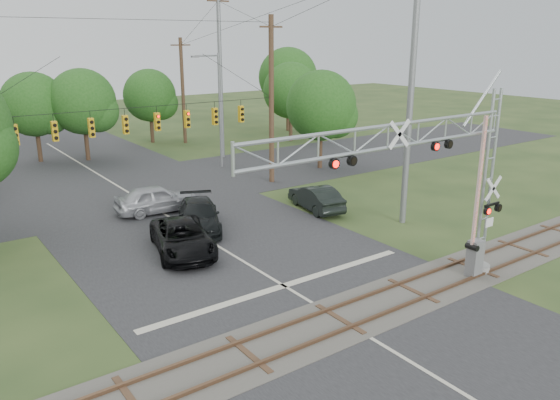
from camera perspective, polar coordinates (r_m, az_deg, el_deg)
ground at (r=19.50m, az=10.30°, el=-14.55°), size 160.00×160.00×0.00m
road_main at (r=26.59m, az=-5.34°, el=-5.55°), size 14.00×90.00×0.02m
road_cross at (r=38.73m, az=-15.95°, el=1.00°), size 90.00×12.00×0.02m
railroad_track at (r=20.71m, az=6.26°, el=-12.28°), size 90.00×3.20×0.17m
crossing_gantry at (r=21.53m, az=15.58°, el=2.66°), size 13.12×1.03×8.04m
traffic_signal_span at (r=34.28m, az=-12.99°, el=8.81°), size 19.34×0.36×11.50m
pickup_black at (r=26.71m, az=-10.15°, el=-3.90°), size 3.89×5.98×1.53m
car_dark at (r=29.82m, az=-8.47°, el=-1.63°), size 4.08×5.67×1.52m
sedan_silver at (r=33.16m, az=-12.75°, el=0.13°), size 5.03×2.37×1.66m
suv_dark at (r=32.94m, az=3.77°, el=0.25°), size 2.38×4.76×1.50m
streetlight at (r=43.38m, az=-6.50°, el=9.85°), size 2.37×0.25×8.90m
utility_poles at (r=36.63m, az=-12.59°, el=10.63°), size 25.16×29.53×14.46m
treeline at (r=45.39m, az=-19.55°, el=9.66°), size 54.56×26.06×9.08m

